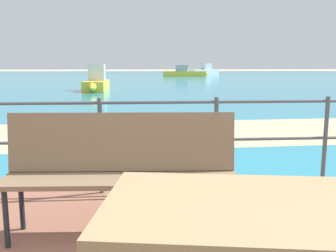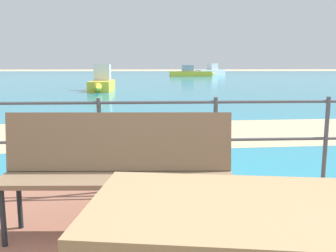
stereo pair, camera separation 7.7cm
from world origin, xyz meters
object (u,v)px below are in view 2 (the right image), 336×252
boat_mid (102,83)px  boat_near (191,73)px  park_bench (118,162)px  boat_far (210,71)px

boat_mid → boat_near: bearing=162.9°
park_bench → boat_mid: bearing=100.1°
boat_far → park_bench: bearing=42.1°
boat_mid → park_bench: bearing=7.6°
park_bench → boat_far: (9.14, 47.32, -0.09)m
park_bench → boat_far: boat_far is taller
boat_near → boat_mid: (-7.99, -25.05, -0.02)m
boat_far → boat_near: bearing=19.8°
park_bench → boat_near: (5.86, 42.32, -0.18)m
boat_mid → boat_far: (11.27, 30.05, 0.11)m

